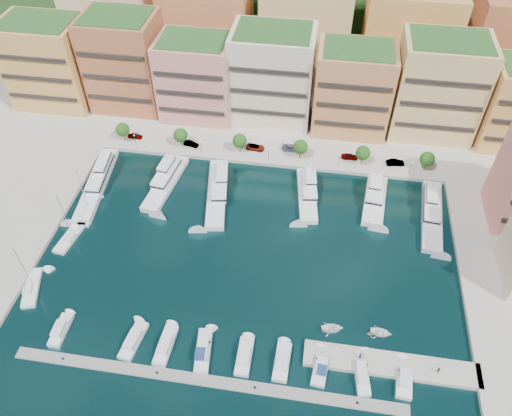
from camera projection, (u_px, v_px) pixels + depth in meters
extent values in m
plane|color=black|center=(249.00, 254.00, 109.99)|extent=(400.00, 400.00, 0.00)
cube|color=#9E998E|center=(282.00, 99.00, 152.87)|extent=(220.00, 64.00, 2.00)
cube|color=#1D3D19|center=(297.00, 28.00, 186.06)|extent=(240.00, 40.00, 58.00)
cube|color=gray|center=(205.00, 381.00, 89.56)|extent=(72.00, 2.20, 0.35)
cube|color=#9E998E|center=(391.00, 366.00, 91.55)|extent=(32.00, 5.00, 2.00)
cube|color=tan|center=(50.00, 63.00, 142.37)|extent=(22.00, 16.00, 24.00)
cube|color=black|center=(36.00, 79.00, 136.67)|extent=(20.24, 0.50, 0.90)
cube|color=#215220|center=(36.00, 21.00, 133.51)|extent=(19.36, 14.08, 0.80)
cube|color=#B6623C|center=(125.00, 63.00, 140.68)|extent=(20.00, 16.00, 26.00)
cube|color=black|center=(115.00, 78.00, 134.97)|extent=(18.40, 0.50, 0.90)
cube|color=#215220|center=(115.00, 16.00, 131.11)|extent=(17.60, 14.08, 0.80)
cube|color=tan|center=(196.00, 79.00, 138.47)|extent=(20.00, 15.00, 22.00)
cube|color=black|center=(190.00, 94.00, 133.11)|extent=(18.40, 0.50, 0.90)
cube|color=#215220|center=(193.00, 40.00, 130.32)|extent=(17.60, 13.20, 0.80)
cube|color=beige|center=(272.00, 76.00, 136.52)|extent=(22.00, 16.00, 25.00)
cube|color=black|center=(268.00, 93.00, 130.82)|extent=(20.24, 0.50, 0.90)
cube|color=#215220|center=(274.00, 31.00, 127.31)|extent=(19.36, 14.08, 0.80)
cube|color=tan|center=(353.00, 90.00, 133.49)|extent=(20.00, 15.00, 23.00)
cube|color=black|center=(352.00, 107.00, 128.13)|extent=(18.40, 0.50, 0.90)
cube|color=#215220|center=(359.00, 49.00, 124.99)|extent=(17.60, 13.20, 0.80)
cube|color=tan|center=(438.00, 88.00, 131.44)|extent=(22.00, 16.00, 26.00)
cube|color=black|center=(441.00, 106.00, 125.73)|extent=(20.24, 0.50, 0.90)
cube|color=#215220|center=(452.00, 40.00, 121.87)|extent=(19.36, 14.08, 0.80)
cube|color=beige|center=(114.00, 19.00, 155.64)|extent=(26.00, 18.00, 30.00)
cube|color=tan|center=(207.00, 25.00, 152.42)|extent=(26.00, 18.00, 30.00)
cube|color=tan|center=(305.00, 32.00, 149.20)|extent=(26.00, 18.00, 30.00)
cube|color=tan|center=(407.00, 40.00, 145.98)|extent=(26.00, 18.00, 30.00)
cylinder|color=#473323|center=(124.00, 136.00, 135.67)|extent=(0.24, 0.24, 3.00)
sphere|color=#134313|center=(123.00, 130.00, 134.06)|extent=(3.80, 3.80, 3.80)
cylinder|color=#473323|center=(181.00, 142.00, 133.95)|extent=(0.24, 0.24, 3.00)
sphere|color=#134313|center=(180.00, 135.00, 132.34)|extent=(3.80, 3.80, 3.80)
cylinder|color=#473323|center=(240.00, 148.00, 132.23)|extent=(0.24, 0.24, 3.00)
sphere|color=#134313|center=(240.00, 141.00, 130.62)|extent=(3.80, 3.80, 3.80)
cylinder|color=#473323|center=(300.00, 154.00, 130.51)|extent=(0.24, 0.24, 3.00)
sphere|color=#134313|center=(301.00, 147.00, 128.90)|extent=(3.80, 3.80, 3.80)
cylinder|color=#473323|center=(362.00, 160.00, 128.79)|extent=(0.24, 0.24, 3.00)
sphere|color=#134313|center=(363.00, 153.00, 127.18)|extent=(3.80, 3.80, 3.80)
cylinder|color=#473323|center=(425.00, 166.00, 127.07)|extent=(0.24, 0.24, 3.00)
sphere|color=#134313|center=(427.00, 159.00, 125.47)|extent=(3.80, 3.80, 3.80)
cylinder|color=black|center=(135.00, 141.00, 133.29)|extent=(0.10, 0.10, 4.00)
sphere|color=#FFF2CC|center=(134.00, 135.00, 131.83)|extent=(0.30, 0.30, 0.30)
cylinder|color=black|center=(201.00, 148.00, 131.36)|extent=(0.10, 0.10, 4.00)
sphere|color=#FFF2CC|center=(200.00, 142.00, 129.89)|extent=(0.30, 0.30, 0.30)
cylinder|color=black|center=(269.00, 155.00, 129.42)|extent=(0.10, 0.10, 4.00)
sphere|color=#FFF2CC|center=(269.00, 148.00, 127.96)|extent=(0.30, 0.30, 0.30)
cylinder|color=black|center=(338.00, 162.00, 127.49)|extent=(0.10, 0.10, 4.00)
sphere|color=#FFF2CC|center=(339.00, 155.00, 126.02)|extent=(0.30, 0.30, 0.30)
cylinder|color=black|center=(410.00, 169.00, 125.56)|extent=(0.10, 0.10, 4.00)
sphere|color=#FFF2CC|center=(412.00, 162.00, 124.09)|extent=(0.30, 0.30, 0.30)
cube|color=white|center=(97.00, 185.00, 125.17)|extent=(6.78, 26.51, 2.30)
cube|color=white|center=(99.00, 172.00, 125.52)|extent=(4.88, 14.69, 1.80)
cube|color=black|center=(99.00, 172.00, 125.52)|extent=(4.95, 14.76, 0.55)
cube|color=white|center=(101.00, 162.00, 125.82)|extent=(3.31, 8.08, 1.40)
cylinder|color=#B2B2B7|center=(102.00, 153.00, 125.77)|extent=(0.14, 0.14, 1.80)
cube|color=white|center=(166.00, 185.00, 125.30)|extent=(7.02, 20.93, 2.30)
cube|color=white|center=(167.00, 173.00, 125.26)|extent=(5.04, 11.67, 1.80)
cube|color=black|center=(167.00, 173.00, 125.26)|extent=(5.11, 11.73, 0.55)
cube|color=white|center=(168.00, 164.00, 125.25)|extent=(3.41, 6.45, 1.40)
cylinder|color=#B2B2B7|center=(169.00, 156.00, 124.96)|extent=(0.14, 0.14, 1.80)
cube|color=black|center=(166.00, 186.00, 125.63)|extent=(7.07, 20.99, 0.35)
cube|color=white|center=(217.00, 195.00, 122.79)|extent=(8.13, 24.04, 2.30)
cube|color=white|center=(218.00, 182.00, 122.96)|extent=(5.63, 13.41, 1.80)
cube|color=black|center=(218.00, 182.00, 122.96)|extent=(5.70, 13.48, 0.55)
cube|color=white|center=(220.00, 172.00, 123.13)|extent=(3.73, 7.42, 1.40)
cylinder|color=#B2B2B7|center=(220.00, 163.00, 122.96)|extent=(0.14, 0.14, 1.80)
cube|color=white|center=(307.00, 197.00, 122.29)|extent=(6.64, 18.67, 2.30)
cube|color=white|center=(308.00, 185.00, 122.09)|extent=(4.78, 10.42, 1.80)
cube|color=black|center=(308.00, 185.00, 122.09)|extent=(4.84, 10.49, 0.55)
cube|color=white|center=(309.00, 177.00, 121.96)|extent=(3.24, 5.77, 1.40)
cylinder|color=#B2B2B7|center=(310.00, 169.00, 121.57)|extent=(0.14, 0.14, 1.80)
cube|color=black|center=(307.00, 198.00, 122.61)|extent=(6.70, 18.72, 0.35)
cube|color=white|center=(374.00, 202.00, 121.02)|extent=(6.40, 17.23, 2.30)
cube|color=white|center=(376.00, 191.00, 120.72)|extent=(4.81, 9.60, 1.80)
cube|color=black|center=(376.00, 191.00, 120.72)|extent=(4.87, 9.67, 0.55)
cube|color=white|center=(377.00, 182.00, 120.51)|extent=(3.35, 5.31, 1.40)
cylinder|color=#B2B2B7|center=(378.00, 175.00, 120.06)|extent=(0.14, 0.14, 1.80)
cube|color=white|center=(431.00, 217.00, 117.51)|extent=(6.33, 23.17, 2.30)
cube|color=white|center=(433.00, 204.00, 117.63)|extent=(4.66, 12.85, 1.80)
cube|color=black|center=(433.00, 204.00, 117.63)|extent=(4.72, 12.91, 0.55)
cube|color=white|center=(434.00, 194.00, 117.75)|extent=(3.21, 7.07, 1.40)
cylinder|color=#B2B2B7|center=(435.00, 185.00, 117.56)|extent=(0.14, 0.14, 1.80)
cube|color=silver|center=(61.00, 331.00, 96.39)|extent=(2.45, 7.17, 1.40)
cube|color=silver|center=(59.00, 329.00, 95.22)|extent=(1.88, 3.45, 1.10)
cube|color=black|center=(62.00, 323.00, 96.38)|extent=(1.70, 0.12, 0.55)
cube|color=silver|center=(134.00, 341.00, 94.82)|extent=(3.72, 8.45, 1.40)
cube|color=silver|center=(132.00, 340.00, 93.61)|extent=(2.56, 4.16, 1.10)
cube|color=black|center=(135.00, 333.00, 94.92)|extent=(1.88, 0.36, 0.55)
cube|color=silver|center=(166.00, 346.00, 94.14)|extent=(2.92, 8.50, 1.40)
cube|color=silver|center=(164.00, 344.00, 92.92)|extent=(2.17, 4.11, 1.10)
cube|color=black|center=(167.00, 337.00, 94.27)|extent=(1.86, 0.17, 0.55)
cube|color=silver|center=(204.00, 351.00, 93.36)|extent=(3.66, 9.20, 1.40)
cube|color=silver|center=(202.00, 350.00, 92.12)|extent=(2.54, 4.51, 1.10)
cube|color=black|center=(205.00, 342.00, 93.54)|extent=(1.90, 0.32, 0.55)
cube|color=navy|center=(201.00, 354.00, 90.89)|extent=(2.15, 2.88, 0.12)
cube|color=silver|center=(244.00, 357.00, 92.53)|extent=(2.75, 7.65, 1.40)
cube|color=silver|center=(244.00, 356.00, 91.33)|extent=(2.12, 3.68, 1.10)
cube|color=black|center=(245.00, 349.00, 92.57)|extent=(1.93, 0.12, 0.55)
cube|color=silver|center=(282.00, 363.00, 91.77)|extent=(2.92, 7.75, 1.40)
cube|color=silver|center=(282.00, 361.00, 90.57)|extent=(2.22, 3.74, 1.10)
cube|color=black|center=(283.00, 354.00, 91.82)|extent=(1.96, 0.15, 0.55)
cube|color=silver|center=(321.00, 368.00, 91.01)|extent=(3.31, 7.54, 1.40)
cube|color=silver|center=(321.00, 367.00, 89.83)|extent=(2.35, 3.70, 1.10)
cube|color=black|center=(321.00, 360.00, 91.02)|extent=(1.84, 0.29, 0.55)
cube|color=navy|center=(321.00, 370.00, 88.74)|extent=(2.01, 2.37, 0.12)
cube|color=silver|center=(361.00, 374.00, 90.22)|extent=(3.40, 8.64, 1.40)
cube|color=silver|center=(362.00, 373.00, 89.00)|extent=(2.33, 4.23, 1.10)
cube|color=black|center=(362.00, 365.00, 90.34)|extent=(1.69, 0.31, 0.55)
cube|color=silver|center=(404.00, 380.00, 89.40)|extent=(3.41, 7.53, 1.40)
cube|color=silver|center=(406.00, 379.00, 88.22)|extent=(2.47, 3.69, 1.10)
cube|color=black|center=(405.00, 372.00, 89.41)|extent=(2.00, 0.27, 0.55)
cube|color=white|center=(88.00, 212.00, 118.85)|extent=(3.89, 9.87, 1.20)
cube|color=white|center=(86.00, 212.00, 117.54)|extent=(1.91, 2.59, 0.60)
cylinder|color=#B2B2B7|center=(82.00, 190.00, 114.47)|extent=(0.14, 0.14, 12.00)
cylinder|color=#B2B2B7|center=(84.00, 211.00, 116.71)|extent=(0.64, 4.30, 0.10)
cube|color=white|center=(71.00, 236.00, 113.44)|extent=(4.42, 11.02, 1.20)
cube|color=white|center=(68.00, 237.00, 112.05)|extent=(2.07, 2.91, 0.60)
cylinder|color=#B2B2B7|center=(64.00, 215.00, 109.09)|extent=(0.14, 0.14, 12.00)
cylinder|color=#B2B2B7|center=(67.00, 237.00, 111.18)|extent=(0.84, 4.78, 0.10)
cube|color=white|center=(32.00, 288.00, 103.41)|extent=(5.59, 10.10, 1.20)
cube|color=white|center=(28.00, 290.00, 102.09)|extent=(2.33, 2.82, 0.60)
cylinder|color=#B2B2B7|center=(23.00, 267.00, 99.03)|extent=(0.14, 0.14, 12.00)
cylinder|color=#B2B2B7|center=(26.00, 290.00, 101.26)|extent=(1.41, 4.20, 0.10)
imported|color=#C4B996|center=(371.00, 334.00, 95.76)|extent=(1.78, 1.59, 0.84)
imported|color=white|center=(332.00, 329.00, 96.51)|extent=(4.83, 3.85, 0.90)
imported|color=white|center=(381.00, 333.00, 95.89)|extent=(4.36, 3.29, 0.85)
imported|color=gray|center=(135.00, 136.00, 137.15)|extent=(3.90, 1.62, 1.32)
imported|color=gray|center=(191.00, 144.00, 134.70)|extent=(4.29, 2.30, 1.34)
imported|color=gray|center=(255.00, 147.00, 133.69)|extent=(5.22, 2.89, 1.38)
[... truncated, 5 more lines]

